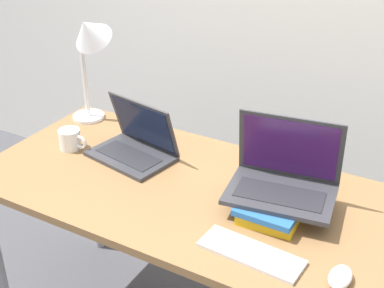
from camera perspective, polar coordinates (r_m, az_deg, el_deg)
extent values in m
cube|color=brown|center=(1.92, -0.57, -4.98)|extent=(1.54, 0.75, 0.03)
cylinder|color=gray|center=(2.69, -10.33, -4.44)|extent=(0.05, 0.05, 0.74)
cube|color=#333338|center=(2.10, -6.53, -1.29)|extent=(0.35, 0.27, 0.02)
cube|color=#232328|center=(2.08, -6.80, -1.20)|extent=(0.28, 0.16, 0.00)
cube|color=#333338|center=(2.09, -5.17, 2.15)|extent=(0.32, 0.12, 0.21)
cube|color=#0F1938|center=(2.09, -5.26, 2.08)|extent=(0.29, 0.11, 0.18)
cube|color=gold|center=(1.80, 8.84, -6.66)|extent=(0.20, 0.27, 0.04)
cube|color=#235693|center=(1.78, 8.90, -5.94)|extent=(0.20, 0.27, 0.02)
cube|color=#333338|center=(1.78, 9.40, -5.31)|extent=(0.38, 0.28, 0.02)
cube|color=#232328|center=(1.76, 9.32, -5.30)|extent=(0.30, 0.16, 0.00)
cube|color=#333338|center=(1.80, 10.41, -0.32)|extent=(0.35, 0.09, 0.23)
cube|color=#381451|center=(1.80, 10.38, -0.41)|extent=(0.31, 0.08, 0.20)
cube|color=silver|center=(1.62, 6.32, -11.51)|extent=(0.32, 0.13, 0.01)
cube|color=silver|center=(1.61, 6.33, -11.32)|extent=(0.29, 0.11, 0.00)
ellipsoid|color=white|center=(1.57, 15.53, -13.52)|extent=(0.06, 0.10, 0.04)
cylinder|color=white|center=(2.19, -12.90, 0.52)|extent=(0.09, 0.09, 0.08)
torus|color=white|center=(2.16, -11.80, 0.18)|extent=(0.06, 0.01, 0.06)
cylinder|color=white|center=(2.45, -10.96, 2.90)|extent=(0.14, 0.14, 0.01)
cylinder|color=white|center=(2.38, -11.37, 6.96)|extent=(0.02, 0.02, 0.36)
cone|color=white|center=(2.22, -10.98, 11.78)|extent=(0.16, 0.19, 0.17)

